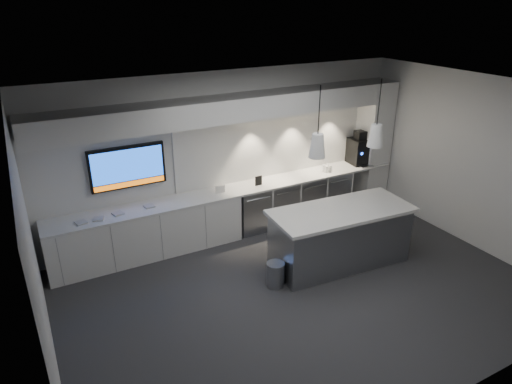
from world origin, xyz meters
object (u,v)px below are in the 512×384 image
wall_tv (128,167)px  island (340,236)px  bin (275,274)px  coffee_machine (359,150)px

wall_tv → island: 3.70m
bin → coffee_machine: coffee_machine is taller
bin → coffee_machine: (3.14, 1.88, 0.99)m
bin → coffee_machine: 3.79m
island → bin: bearing=-172.5°
wall_tv → coffee_machine: 4.77m
island → bin: 1.31m
wall_tv → island: wall_tv is taller
wall_tv → island: size_ratio=0.52×
wall_tv → island: (2.88, -2.06, -1.06)m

